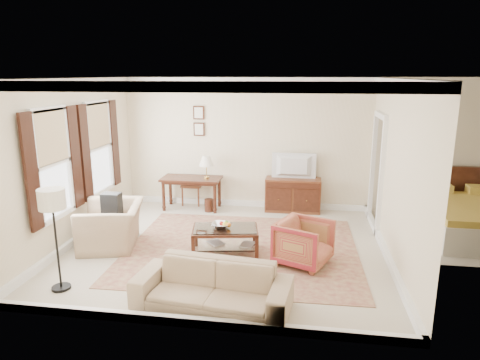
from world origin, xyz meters
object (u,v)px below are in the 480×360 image
(sideboard, at_px, (293,195))
(coffee_table, at_px, (225,234))
(writing_desk, at_px, (192,182))
(striped_armchair, at_px, (304,241))
(tv, at_px, (294,158))
(club_armchair, at_px, (111,218))
(sofa, at_px, (212,279))

(sideboard, distance_m, coffee_table, 2.72)
(writing_desk, bearing_deg, sideboard, 4.28)
(striped_armchair, bearing_deg, tv, 28.87)
(writing_desk, xyz_separation_m, club_armchair, (-0.84, -2.31, -0.10))
(writing_desk, height_order, club_armchair, club_armchair)
(tv, xyz_separation_m, striped_armchair, (0.26, -2.71, -0.80))
(sofa, bearing_deg, writing_desk, 114.81)
(sideboard, height_order, club_armchair, club_armchair)
(coffee_table, xyz_separation_m, club_armchair, (-2.03, 0.04, 0.16))
(coffee_table, distance_m, sofa, 1.73)
(tv, xyz_separation_m, sofa, (-0.90, -4.22, -0.80))
(sideboard, height_order, tv, tv)
(coffee_table, xyz_separation_m, striped_armchair, (1.31, -0.22, 0.04))
(coffee_table, bearing_deg, tv, 67.12)
(tv, xyz_separation_m, club_armchair, (-3.09, -2.45, -0.68))
(sofa, bearing_deg, club_armchair, 147.58)
(tv, height_order, coffee_table, tv)
(writing_desk, xyz_separation_m, coffee_table, (1.20, -2.34, -0.26))
(tv, relative_size, coffee_table, 0.77)
(sideboard, relative_size, tv, 1.32)
(sideboard, bearing_deg, sofa, -102.03)
(writing_desk, bearing_deg, club_armchair, -109.91)
(writing_desk, bearing_deg, striped_armchair, -45.63)
(sideboard, distance_m, tv, 0.83)
(coffee_table, height_order, club_armchair, club_armchair)
(writing_desk, relative_size, club_armchair, 1.13)
(tv, bearing_deg, striped_armchair, 95.38)
(tv, height_order, sofa, tv)
(sideboard, bearing_deg, coffee_table, -112.72)
(writing_desk, height_order, tv, tv)
(sideboard, xyz_separation_m, coffee_table, (-1.05, -2.51, -0.02))
(club_armchair, bearing_deg, sofa, 37.71)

